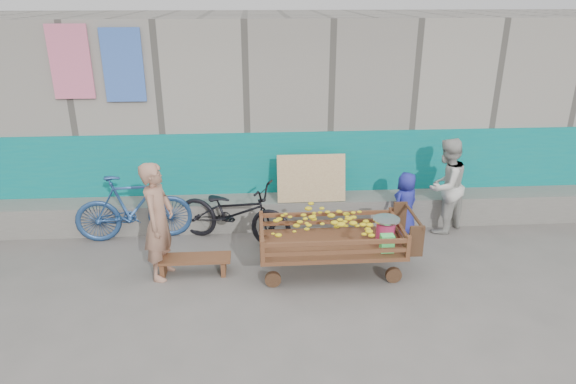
{
  "coord_description": "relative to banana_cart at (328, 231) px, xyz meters",
  "views": [
    {
      "loc": [
        -0.53,
        -4.78,
        3.39
      ],
      "look_at": [
        -0.11,
        1.2,
        1.0
      ],
      "focal_mm": 32.0,
      "sensor_mm": 36.0,
      "label": 1
    }
  ],
  "objects": [
    {
      "name": "ground",
      "position": [
        -0.37,
        -0.93,
        -0.56
      ],
      "size": [
        80.0,
        80.0,
        0.0
      ],
      "primitive_type": "plane",
      "color": "#5A5752",
      "rests_on": "ground"
    },
    {
      "name": "building_wall",
      "position": [
        -0.37,
        3.12,
        0.9
      ],
      "size": [
        12.0,
        3.5,
        3.0
      ],
      "color": "gray",
      "rests_on": "ground"
    },
    {
      "name": "banana_cart",
      "position": [
        0.0,
        0.0,
        0.0
      ],
      "size": [
        1.96,
        0.89,
        0.83
      ],
      "color": "brown",
      "rests_on": "ground"
    },
    {
      "name": "bench",
      "position": [
        -1.7,
        0.05,
        -0.39
      ],
      "size": [
        0.95,
        0.28,
        0.24
      ],
      "color": "brown",
      "rests_on": "ground"
    },
    {
      "name": "vendor_man",
      "position": [
        -2.08,
        0.04,
        0.19
      ],
      "size": [
        0.46,
        0.61,
        1.5
      ],
      "primitive_type": "imported",
      "rotation": [
        0.0,
        0.0,
        1.37
      ],
      "color": "#9F705A",
      "rests_on": "ground"
    },
    {
      "name": "woman",
      "position": [
        1.87,
        1.07,
        0.15
      ],
      "size": [
        0.88,
        0.85,
        1.42
      ],
      "primitive_type": "imported",
      "rotation": [
        0.0,
        0.0,
        3.79
      ],
      "color": "beige",
      "rests_on": "ground"
    },
    {
      "name": "child",
      "position": [
        1.28,
        1.02,
        -0.09
      ],
      "size": [
        0.55,
        0.51,
        0.95
      ],
      "primitive_type": "imported",
      "rotation": [
        0.0,
        0.0,
        3.73
      ],
      "color": "navy",
      "rests_on": "ground"
    },
    {
      "name": "bicycle_dark",
      "position": [
        -1.21,
        0.92,
        -0.11
      ],
      "size": [
        1.83,
        1.25,
        0.91
      ],
      "primitive_type": "imported",
      "rotation": [
        0.0,
        0.0,
        1.16
      ],
      "color": "black",
      "rests_on": "ground"
    },
    {
      "name": "bicycle_blue",
      "position": [
        -2.62,
        1.09,
        -0.07
      ],
      "size": [
        1.68,
        0.63,
        0.98
      ],
      "primitive_type": "imported",
      "rotation": [
        0.0,
        0.0,
        1.68
      ],
      "color": "navy",
      "rests_on": "ground"
    }
  ]
}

